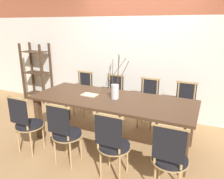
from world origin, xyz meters
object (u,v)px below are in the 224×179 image
at_px(shelving_rack, 37,73).
at_px(chair_near_center, 113,143).
at_px(vase_centerpiece, 115,91).
at_px(book_stack, 90,95).
at_px(dining_table, 112,104).
at_px(chair_far_center, 148,101).

bearing_deg(shelving_rack, chair_near_center, -32.83).
bearing_deg(vase_centerpiece, book_stack, -176.07).
height_order(dining_table, chair_far_center, chair_far_center).
relative_size(dining_table, shelving_rack, 1.79).
bearing_deg(chair_far_center, chair_near_center, 90.80).
relative_size(dining_table, book_stack, 9.83).
height_order(chair_far_center, vase_centerpiece, vase_centerpiece).
bearing_deg(book_stack, chair_far_center, 47.05).
xyz_separation_m(chair_far_center, book_stack, (-0.77, -0.83, 0.27)).
relative_size(chair_near_center, chair_far_center, 1.00).
relative_size(vase_centerpiece, book_stack, 2.70).
bearing_deg(chair_far_center, book_stack, 47.05).
bearing_deg(book_stack, shelving_rack, 153.13).
xyz_separation_m(chair_near_center, book_stack, (-0.79, 0.81, 0.27)).
distance_m(chair_near_center, chair_far_center, 1.64).
bearing_deg(vase_centerpiece, shelving_rack, 157.79).
height_order(chair_near_center, book_stack, chair_near_center).
bearing_deg(chair_near_center, vase_centerpiece, 112.21).
xyz_separation_m(chair_near_center, shelving_rack, (-2.96, 1.91, 0.22)).
distance_m(vase_centerpiece, shelving_rack, 2.83).
bearing_deg(shelving_rack, chair_far_center, -5.32).
relative_size(dining_table, vase_centerpiece, 3.64).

